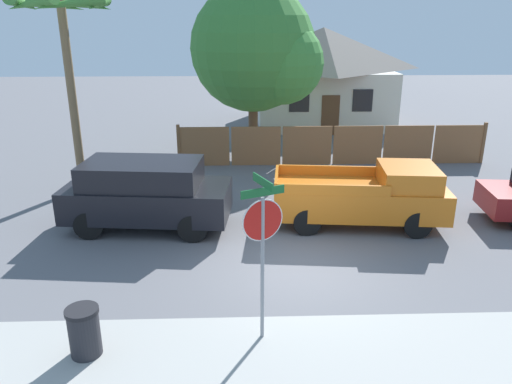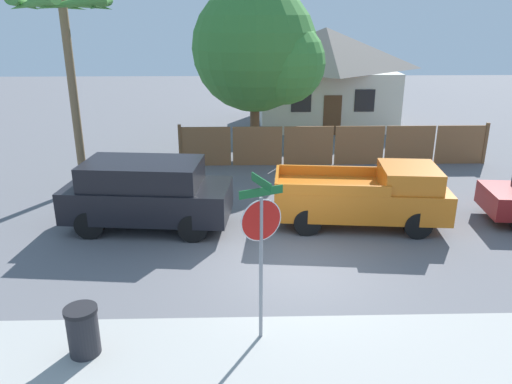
{
  "view_description": "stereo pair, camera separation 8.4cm",
  "coord_description": "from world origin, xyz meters",
  "views": [
    {
      "loc": [
        -1.34,
        -10.64,
        5.77
      ],
      "look_at": [
        -0.94,
        1.05,
        1.6
      ],
      "focal_mm": 35.0,
      "sensor_mm": 36.0,
      "label": 1
    },
    {
      "loc": [
        -1.26,
        -10.64,
        5.77
      ],
      "look_at": [
        -0.94,
        1.05,
        1.6
      ],
      "focal_mm": 35.0,
      "sensor_mm": 36.0,
      "label": 2
    }
  ],
  "objects": [
    {
      "name": "oak_tree",
      "position": [
        -0.48,
        10.45,
        4.34
      ],
      "size": [
        5.42,
        5.16,
        7.04
      ],
      "color": "brown",
      "rests_on": "ground"
    },
    {
      "name": "ground_plane",
      "position": [
        0.0,
        0.0,
        0.0
      ],
      "size": [
        80.0,
        80.0,
        0.0
      ],
      "primitive_type": "plane",
      "color": "slate"
    },
    {
      "name": "palm_tree",
      "position": [
        -6.84,
        6.12,
        5.58
      ],
      "size": [
        3.15,
        3.37,
        6.46
      ],
      "color": "brown",
      "rests_on": "ground"
    },
    {
      "name": "stop_sign",
      "position": [
        -0.95,
        -2.63,
        2.14
      ],
      "size": [
        0.77,
        0.69,
        3.17
      ],
      "rotation": [
        0.0,
        0.0,
        0.41
      ],
      "color": "gray",
      "rests_on": "ground"
    },
    {
      "name": "red_suv",
      "position": [
        -3.96,
        2.64,
        1.06
      ],
      "size": [
        4.75,
        2.43,
        1.95
      ],
      "rotation": [
        0.0,
        0.0,
        -0.1
      ],
      "color": "black",
      "rests_on": "ground"
    },
    {
      "name": "orange_pickup",
      "position": [
        2.26,
        2.61,
        0.89
      ],
      "size": [
        4.99,
        2.35,
        1.78
      ],
      "rotation": [
        0.0,
        0.0,
        -0.1
      ],
      "color": "orange",
      "rests_on": "ground"
    },
    {
      "name": "sidewalk_strip",
      "position": [
        0.0,
        -3.6,
        0.0
      ],
      "size": [
        36.0,
        3.2,
        0.01
      ],
      "color": "#A3A39E",
      "rests_on": "ground"
    },
    {
      "name": "house",
      "position": [
        3.25,
        17.12,
        2.66
      ],
      "size": [
        7.6,
        6.57,
        5.13
      ],
      "color": "beige",
      "rests_on": "ground"
    },
    {
      "name": "wooden_fence",
      "position": [
        2.42,
        8.81,
        0.79
      ],
      "size": [
        12.47,
        0.12,
        1.68
      ],
      "color": "brown",
      "rests_on": "ground"
    },
    {
      "name": "trash_bin",
      "position": [
        -4.13,
        -3.05,
        0.47
      ],
      "size": [
        0.59,
        0.59,
        0.93
      ],
      "color": "#28282D",
      "rests_on": "ground"
    }
  ]
}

